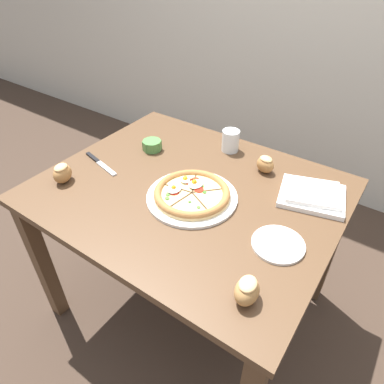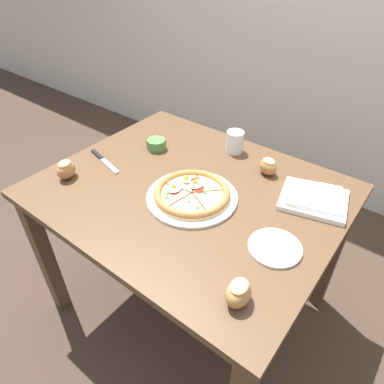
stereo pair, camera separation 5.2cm
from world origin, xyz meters
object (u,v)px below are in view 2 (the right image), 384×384
(pizza, at_px, (192,194))
(napkin_folded, at_px, (314,199))
(bread_piece_far, at_px, (66,169))
(knife_main, at_px, (104,161))
(bread_piece_mid, at_px, (268,166))
(side_saucer, at_px, (275,248))
(ramekin_bowl, at_px, (156,144))
(bread_piece_near, at_px, (239,292))
(water_glass, at_px, (235,143))
(dining_table, at_px, (190,209))

(pizza, height_order, napkin_folded, pizza)
(bread_piece_far, xyz_separation_m, knife_main, (0.02, 0.17, -0.04))
(bread_piece_mid, relative_size, side_saucer, 0.55)
(ramekin_bowl, bearing_deg, bread_piece_near, -32.82)
(water_glass, bearing_deg, napkin_folded, -16.94)
(bread_piece_near, bearing_deg, bread_piece_far, 174.87)
(bread_piece_near, bearing_deg, side_saucer, 92.14)
(ramekin_bowl, xyz_separation_m, napkin_folded, (0.72, 0.07, -0.01))
(water_glass, bearing_deg, bread_piece_near, -57.11)
(bread_piece_mid, height_order, side_saucer, bread_piece_mid)
(pizza, relative_size, napkin_folded, 1.24)
(bread_piece_near, relative_size, side_saucer, 0.54)
(knife_main, bearing_deg, napkin_folded, 32.61)
(water_glass, bearing_deg, pizza, -81.56)
(bread_piece_mid, relative_size, knife_main, 0.42)
(bread_piece_far, xyz_separation_m, side_saucer, (0.85, 0.16, -0.04))
(ramekin_bowl, height_order, bread_piece_mid, bread_piece_mid)
(ramekin_bowl, relative_size, napkin_folded, 0.32)
(pizza, bearing_deg, knife_main, -175.88)
(knife_main, xyz_separation_m, water_glass, (0.40, 0.42, 0.04))
(water_glass, bearing_deg, side_saucer, -45.41)
(knife_main, relative_size, side_saucer, 1.33)
(pizza, xyz_separation_m, ramekin_bowl, (-0.35, 0.19, 0.01))
(water_glass, xyz_separation_m, side_saucer, (0.42, -0.43, -0.04))
(bread_piece_far, bearing_deg, napkin_folded, 28.37)
(dining_table, relative_size, water_glass, 11.58)
(knife_main, bearing_deg, bread_piece_mid, 43.45)
(napkin_folded, distance_m, bread_piece_near, 0.54)
(bread_piece_far, bearing_deg, side_saucer, 10.79)
(dining_table, height_order, bread_piece_near, bread_piece_near)
(dining_table, height_order, knife_main, knife_main)
(pizza, bearing_deg, dining_table, 136.21)
(dining_table, bearing_deg, napkin_folded, 27.25)
(side_saucer, bearing_deg, pizza, 173.57)
(dining_table, distance_m, knife_main, 0.43)
(ramekin_bowl, distance_m, napkin_folded, 0.72)
(ramekin_bowl, distance_m, knife_main, 0.25)
(bread_piece_near, xyz_separation_m, bread_piece_far, (-0.85, 0.08, -0.00))
(ramekin_bowl, relative_size, side_saucer, 0.52)
(bread_piece_near, relative_size, bread_piece_mid, 0.98)
(dining_table, height_order, bread_piece_mid, bread_piece_mid)
(bread_piece_far, distance_m, knife_main, 0.17)
(water_glass, bearing_deg, bread_piece_mid, -18.59)
(pizza, bearing_deg, bread_piece_mid, 65.26)
(dining_table, bearing_deg, side_saucer, -11.67)
(napkin_folded, bearing_deg, knife_main, -160.66)
(ramekin_bowl, height_order, bread_piece_far, bread_piece_far)
(bread_piece_far, bearing_deg, ramekin_bowl, 71.36)
(bread_piece_far, height_order, side_saucer, bread_piece_far)
(dining_table, xyz_separation_m, pizza, (0.05, -0.04, 0.13))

